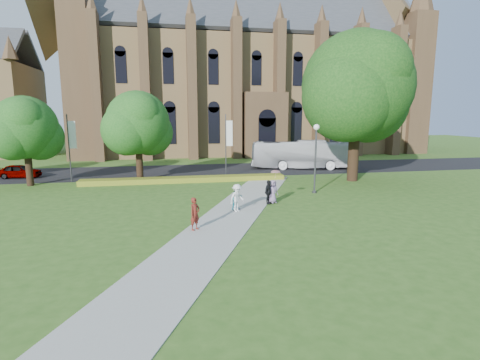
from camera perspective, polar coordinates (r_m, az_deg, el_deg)
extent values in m
plane|color=#315A1B|center=(21.21, -1.03, -6.30)|extent=(160.00, 160.00, 0.00)
cube|color=black|center=(40.65, -5.99, 1.46)|extent=(160.00, 10.00, 0.02)
cube|color=#B2B2A8|center=(22.15, -1.49, -5.55)|extent=(15.58, 28.54, 0.04)
cube|color=#A99921|center=(33.78, -8.33, 0.07)|extent=(18.00, 1.40, 0.45)
cube|color=brown|center=(61.63, 1.63, 12.26)|extent=(52.00, 16.00, 17.00)
cube|color=#503925|center=(54.37, -23.42, 13.92)|extent=(3.50, 3.50, 21.00)
cube|color=#503925|center=(65.46, 25.14, 12.97)|extent=(3.50, 3.50, 21.00)
cube|color=#503925|center=(52.85, 3.78, 8.31)|extent=(6.00, 2.50, 9.00)
cylinder|color=#38383D|center=(28.98, 11.40, 2.72)|extent=(0.14, 0.14, 4.80)
sphere|color=white|center=(28.78, 11.58, 7.90)|extent=(0.44, 0.44, 0.44)
cylinder|color=#38383D|center=(29.35, 11.25, -1.79)|extent=(0.36, 0.36, 0.15)
cylinder|color=#332114|center=(35.29, 16.96, 5.20)|extent=(0.96, 0.96, 6.60)
sphere|color=#0F3910|center=(35.29, 17.38, 13.48)|extent=(9.60, 9.60, 9.60)
cylinder|color=#332114|center=(36.15, -29.53, 2.26)|extent=(0.56, 0.56, 3.85)
sphere|color=#174C16|center=(35.94, -29.93, 6.96)|extent=(5.20, 5.20, 5.20)
cylinder|color=#332114|center=(34.86, -15.10, 3.19)|extent=(0.60, 0.60, 4.12)
sphere|color=#174C16|center=(34.65, -15.34, 8.43)|extent=(5.60, 5.60, 5.60)
cylinder|color=#38383D|center=(35.81, -2.17, 5.20)|extent=(0.10, 0.10, 6.00)
cube|color=white|center=(35.79, -1.63, 7.12)|extent=(0.60, 0.02, 2.40)
cylinder|color=#38383D|center=(36.37, -24.59, 4.39)|extent=(0.10, 0.10, 6.00)
cube|color=white|center=(36.22, -24.18, 6.30)|extent=(0.60, 0.02, 2.40)
imported|color=silver|center=(42.16, 9.39, 3.85)|extent=(11.56, 4.97, 3.14)
imported|color=gray|center=(41.18, -30.60, 1.18)|extent=(3.96, 1.93, 1.30)
imported|color=maroon|center=(19.45, -6.89, -5.13)|extent=(0.74, 0.72, 1.71)
imported|color=teal|center=(23.40, -0.42, -2.71)|extent=(0.94, 0.87, 1.54)
imported|color=silver|center=(22.98, -0.46, -2.73)|extent=(1.27, 1.14, 1.70)
imported|color=black|center=(25.05, 4.34, -1.83)|extent=(0.90, 0.97, 1.60)
imported|color=slate|center=(25.35, 5.06, -1.76)|extent=(0.90, 0.79, 1.56)
imported|color=#F0A9A9|center=(25.30, 5.42, 0.68)|extent=(0.87, 0.87, 0.58)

